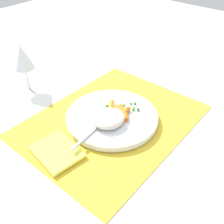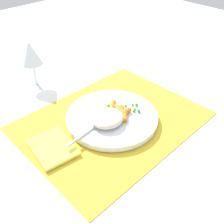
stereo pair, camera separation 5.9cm
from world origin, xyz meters
name	(u,v)px [view 1 (the left image)]	position (x,y,z in m)	size (l,w,h in m)	color
ground_plane	(112,121)	(0.00, 0.00, 0.00)	(2.40, 2.40, 0.00)	white
placemat	(112,120)	(0.00, 0.00, 0.00)	(0.49, 0.38, 0.01)	gold
plate	(112,117)	(0.00, 0.00, 0.01)	(0.26, 0.26, 0.02)	white
rice_mound	(108,118)	(-0.03, -0.01, 0.04)	(0.09, 0.09, 0.03)	beige
carrot_portion	(119,111)	(0.02, -0.01, 0.03)	(0.06, 0.09, 0.02)	orange
pea_scatter	(122,108)	(0.04, 0.00, 0.03)	(0.10, 0.09, 0.01)	green
fork	(102,123)	(-0.05, 0.00, 0.03)	(0.20, 0.03, 0.01)	silver
wine_glass	(23,59)	(-0.05, 0.32, 0.11)	(0.07, 0.07, 0.16)	silver
napkin	(57,151)	(-0.18, 0.02, 0.01)	(0.09, 0.12, 0.01)	#EAE54C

